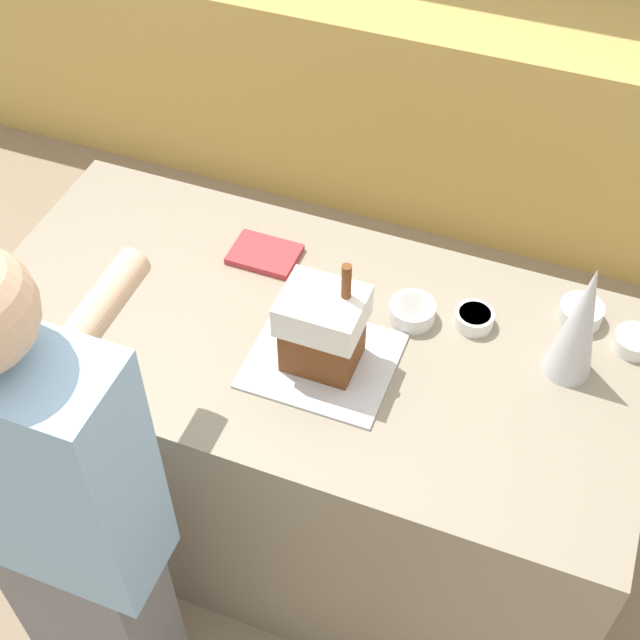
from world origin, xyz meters
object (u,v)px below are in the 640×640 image
at_px(baking_tray, 322,360).
at_px(candy_bowl_front_corner, 474,318).
at_px(candy_bowl_far_right, 581,312).
at_px(candy_bowl_beside_tree, 412,311).
at_px(candy_bowl_near_tray_left, 634,341).
at_px(gingerbread_house, 323,328).
at_px(cookbook, 265,254).
at_px(decorative_tree, 581,322).
at_px(person, 66,530).

height_order(baking_tray, candy_bowl_front_corner, candy_bowl_front_corner).
bearing_deg(candy_bowl_far_right, baking_tray, -147.15).
bearing_deg(candy_bowl_beside_tree, candy_bowl_near_tray_left, 10.93).
relative_size(gingerbread_house, cookbook, 1.72).
relative_size(decorative_tree, candy_bowl_beside_tree, 2.91).
xyz_separation_m(candy_bowl_beside_tree, person, (-0.54, -0.85, -0.06)).
distance_m(gingerbread_house, person, 0.75).
bearing_deg(baking_tray, person, -120.50).
bearing_deg(cookbook, candy_bowl_near_tray_left, 1.80).
bearing_deg(decorative_tree, candy_bowl_front_corner, 166.16).
height_order(candy_bowl_front_corner, cookbook, candy_bowl_front_corner).
bearing_deg(gingerbread_house, candy_bowl_front_corner, 38.70).
distance_m(baking_tray, candy_bowl_front_corner, 0.42).
bearing_deg(candy_bowl_beside_tree, decorative_tree, -3.36).
distance_m(baking_tray, candy_bowl_near_tray_left, 0.80).
relative_size(candy_bowl_front_corner, candy_bowl_beside_tree, 0.84).
bearing_deg(candy_bowl_beside_tree, person, -122.33).
xyz_separation_m(decorative_tree, candy_bowl_beside_tree, (-0.41, 0.02, -0.15)).
bearing_deg(gingerbread_house, candy_bowl_beside_tree, 52.91).
distance_m(decorative_tree, candy_bowl_far_right, 0.23).
distance_m(baking_tray, candy_bowl_far_right, 0.69).
xyz_separation_m(candy_bowl_near_tray_left, person, (-1.10, -0.96, -0.06)).
xyz_separation_m(candy_bowl_front_corner, candy_bowl_beside_tree, (-0.16, -0.04, 0.00)).
relative_size(candy_bowl_front_corner, person, 0.06).
bearing_deg(candy_bowl_beside_tree, gingerbread_house, -127.09).
bearing_deg(decorative_tree, baking_tray, -161.22).
relative_size(baking_tray, person, 0.21).
relative_size(decorative_tree, cookbook, 1.88).
distance_m(cookbook, person, 0.93).
xyz_separation_m(decorative_tree, cookbook, (-0.87, 0.10, -0.17)).
xyz_separation_m(decorative_tree, candy_bowl_far_right, (0.00, 0.18, -0.15)).
height_order(gingerbread_house, candy_bowl_beside_tree, gingerbread_house).
distance_m(decorative_tree, candy_bowl_near_tray_left, 0.25).
bearing_deg(candy_bowl_beside_tree, cookbook, 170.50).
xyz_separation_m(gingerbread_house, cookbook, (-0.29, 0.30, -0.12)).
relative_size(candy_bowl_front_corner, candy_bowl_far_right, 0.89).
height_order(cookbook, person, person).
relative_size(gingerbread_house, candy_bowl_near_tray_left, 3.05).
relative_size(candy_bowl_beside_tree, person, 0.07).
xyz_separation_m(decorative_tree, person, (-0.95, -0.82, -0.21)).
xyz_separation_m(decorative_tree, candy_bowl_near_tray_left, (0.15, 0.13, -0.15)).
distance_m(baking_tray, decorative_tree, 0.64).
distance_m(decorative_tree, candy_bowl_front_corner, 0.30).
bearing_deg(gingerbread_house, cookbook, 134.05).
bearing_deg(candy_bowl_near_tray_left, candy_bowl_front_corner, -170.22).
height_order(candy_bowl_far_right, candy_bowl_near_tray_left, candy_bowl_far_right).
relative_size(candy_bowl_far_right, cookbook, 0.61).
height_order(decorative_tree, candy_bowl_front_corner, decorative_tree).
xyz_separation_m(baking_tray, candy_bowl_near_tray_left, (0.73, 0.33, 0.02)).
height_order(candy_bowl_far_right, cookbook, candy_bowl_far_right).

